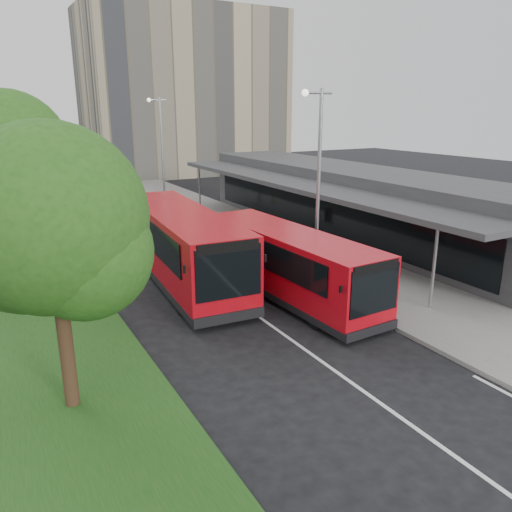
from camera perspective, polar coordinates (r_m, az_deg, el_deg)
The scene contains 17 objects.
ground at distance 18.72m, azimuth -0.17°, elevation -6.63°, with size 120.00×120.00×0.00m, color black.
pavement at distance 38.57m, azimuth -6.84°, elevation 5.52°, with size 5.00×80.00×0.15m, color slate.
grass_verge at distance 35.83m, azimuth -26.42°, elevation 3.01°, with size 5.00×80.00×0.10m, color #1A4817.
lane_centre_line at distance 32.05m, azimuth -13.31°, elevation 2.81°, with size 0.12×70.00×0.01m, color silver.
kerb_dashes at distance 36.74m, azimuth -10.13°, elevation 4.72°, with size 0.12×56.00×0.01m.
office_block at distance 61.30m, azimuth -8.20°, elevation 17.90°, with size 22.00×12.00×18.00m, color #9C8D6E.
station_building at distance 30.48m, azimuth 10.50°, elevation 6.20°, with size 7.70×26.00×4.00m.
tree_near at distance 12.48m, azimuth -22.33°, elevation 2.62°, with size 4.48×4.48×7.17m.
tree_mid at distance 24.23m, azimuth -26.34°, elevation 9.94°, with size 5.10×5.10×8.19m.
lamp_post_near at distance 21.29m, azimuth 7.00°, elevation 9.27°, with size 1.44×0.28×8.00m.
lamp_post_far at distance 39.19m, azimuth -10.83°, elevation 12.37°, with size 1.44×0.28×8.00m.
bus_main at distance 19.99m, azimuth 3.75°, elevation -0.88°, with size 2.86×9.71×2.72m.
bus_second at distance 21.94m, azimuth -8.54°, elevation 1.16°, with size 3.62×11.31×3.16m.
litter_bin at distance 30.12m, azimuth -1.77°, elevation 3.58°, with size 0.52×0.52×0.93m, color #3A2318.
bollard at distance 36.70m, azimuth -7.59°, elevation 5.77°, with size 0.15×0.15×0.91m, color #FEF60D.
car_near at distance 53.35m, azimuth -17.63°, elevation 8.47°, with size 1.40×3.48×1.19m, color #5E160D.
car_far at distance 58.94m, azimuth -22.55°, elevation 8.64°, with size 1.16×3.32×1.09m, color navy.
Camera 1 is at (-8.35, -15.06, 7.36)m, focal length 35.00 mm.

